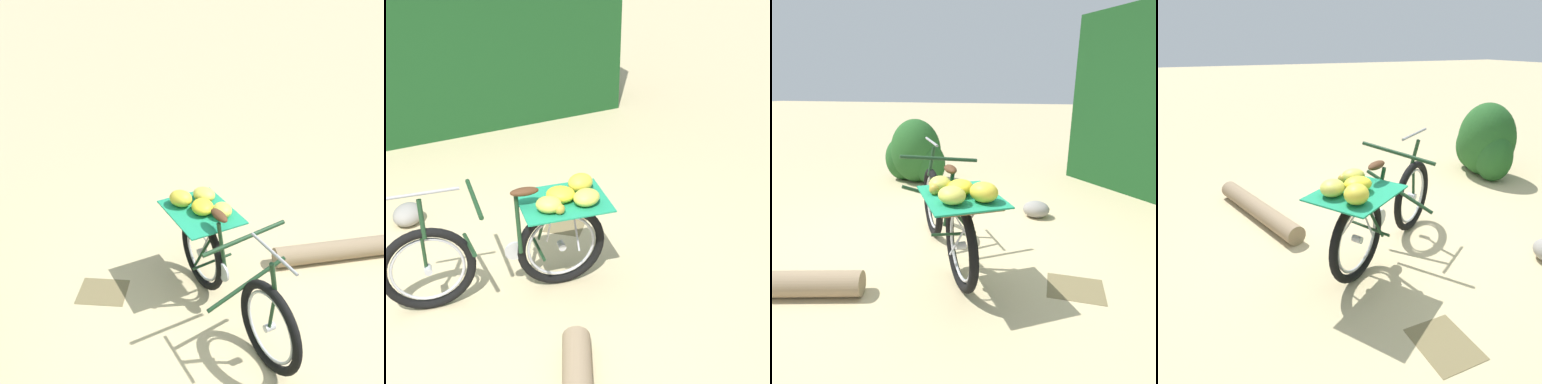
# 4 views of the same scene
# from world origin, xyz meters

# --- Properties ---
(ground_plane) EXTENTS (60.00, 60.00, 0.00)m
(ground_plane) POSITION_xyz_m (0.00, 0.00, 0.00)
(ground_plane) COLOR #C6B284
(bicycle) EXTENTS (1.20, 1.67, 1.03)m
(bicycle) POSITION_xyz_m (0.13, -0.36, 0.49)
(bicycle) COLOR black
(bicycle) RESTS_ON ground_plane
(shrub_cluster) EXTENTS (1.10, 0.75, 1.05)m
(shrub_cluster) POSITION_xyz_m (-1.23, 2.11, 0.46)
(shrub_cluster) COLOR #235623
(shrub_cluster) RESTS_ON ground_plane
(path_stone) EXTENTS (0.32, 0.27, 0.20)m
(path_stone) POSITION_xyz_m (0.84, 0.99, 0.10)
(path_stone) COLOR gray
(path_stone) RESTS_ON ground_plane
(leaf_litter_patch) EXTENTS (0.44, 0.36, 0.01)m
(leaf_litter_patch) POSITION_xyz_m (1.24, -0.48, 0.00)
(leaf_litter_patch) COLOR olive
(leaf_litter_patch) RESTS_ON ground_plane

